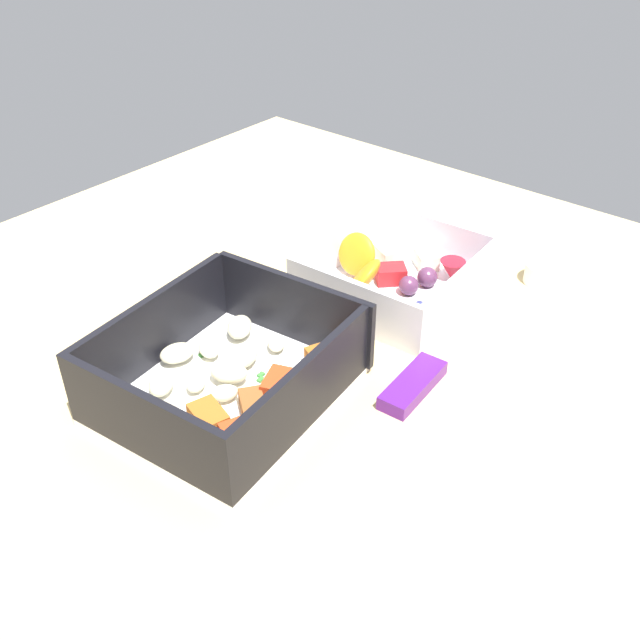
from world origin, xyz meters
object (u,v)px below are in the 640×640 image
at_px(candy_bar, 410,388).
at_px(paper_cup_liner, 544,273).
at_px(fruit_bowl, 395,276).
at_px(pasta_container, 227,376).

xyz_separation_m(candy_bar, paper_cup_liner, (-0.22, 0.01, 0.00)).
xyz_separation_m(fruit_bowl, paper_cup_liner, (-0.11, 0.10, -0.01)).
bearing_deg(pasta_container, paper_cup_liner, 153.56).
distance_m(candy_bar, paper_cup_liner, 0.22).
xyz_separation_m(pasta_container, paper_cup_liner, (-0.31, 0.11, -0.01)).
relative_size(candy_bar, paper_cup_liner, 1.87).
height_order(pasta_container, paper_cup_liner, pasta_container).
bearing_deg(pasta_container, candy_bar, 124.54).
distance_m(pasta_container, paper_cup_liner, 0.33).
relative_size(fruit_bowl, paper_cup_liner, 4.23).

